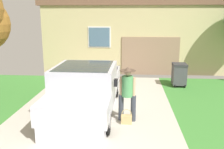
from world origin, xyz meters
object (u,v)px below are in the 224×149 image
Objects in this scene: pickup_truck at (86,91)px; handbag at (126,119)px; person_with_hat at (127,91)px; house_with_garage at (134,29)px; wheeled_trash_bin at (179,74)px.

pickup_truck reaches higher than handbag.
handbag is (-0.01, -0.23, -0.79)m from person_with_hat.
handbag is at bearing 94.40° from person_with_hat.
person_with_hat is at bearing 87.22° from handbag.
pickup_truck is at bearing -101.08° from house_with_garage.
person_with_hat is 3.75× the size of handbag.
person_with_hat is 4.59m from wheeled_trash_bin.
wheeled_trash_bin is at bearing -112.39° from person_with_hat.
house_with_garage reaches higher than person_with_hat.
person_with_hat is at bearing -91.50° from house_with_garage.
person_with_hat reaches higher than handbag.
wheeled_trash_bin is (2.03, -4.66, -1.73)m from house_with_garage.
person_with_hat is 1.61× the size of wheeled_trash_bin.
pickup_truck is 1.48m from person_with_hat.
pickup_truck reaches higher than wheeled_trash_bin.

